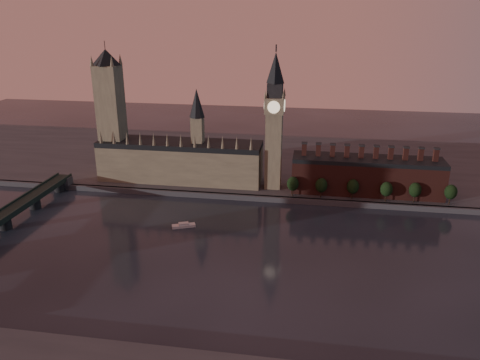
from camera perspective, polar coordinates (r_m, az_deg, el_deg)
The scene contains 13 objects.
ground at distance 268.70m, azimuth -0.40°, elevation -9.80°, with size 900.00×900.00×0.00m, color black.
north_bank at distance 430.42m, azimuth 3.51°, elevation 2.16°, with size 900.00×182.00×4.00m.
palace_of_westminster at distance 376.95m, azimuth -7.21°, elevation 2.56°, with size 130.00×30.30×74.00m.
victoria_tower at distance 386.96m, azimuth -15.47°, elevation 8.18°, with size 24.00×24.00×108.00m.
big_ben at distance 349.69m, azimuth 4.20°, elevation 7.27°, with size 15.00×15.00×107.00m.
chimney_block at distance 361.47m, azimuth 15.16°, elevation 0.60°, with size 110.00×25.00×37.00m.
embankment_tree_0 at distance 345.79m, azimuth 6.45°, elevation -0.46°, with size 8.60×8.60×14.88m.
embankment_tree_1 at distance 345.72m, azimuth 9.88°, elevation -0.64°, with size 8.60×8.60×14.88m.
embankment_tree_2 at distance 347.98m, azimuth 13.60°, elevation -0.78°, with size 8.60×8.60×14.88m.
embankment_tree_3 at distance 349.24m, azimuth 17.42°, elevation -1.07°, with size 8.60×8.60×14.88m.
embankment_tree_4 at distance 354.48m, azimuth 20.57°, elevation -1.14°, with size 8.60×8.60×14.88m.
embankment_tree_5 at distance 359.92m, azimuth 24.31°, elevation -1.35°, with size 8.60×8.60×14.88m.
river_boat at distance 309.18m, azimuth -6.89°, elevation -5.51°, with size 15.61×9.61×3.02m.
Camera 1 is at (38.74, -229.97, 133.46)m, focal length 35.00 mm.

